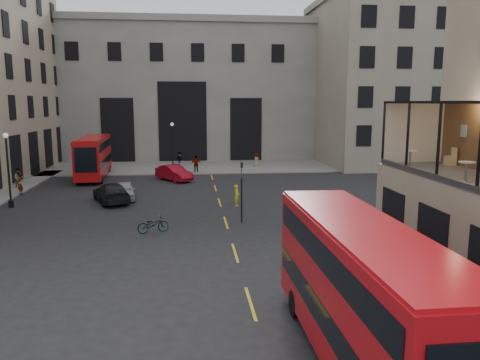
{
  "coord_description": "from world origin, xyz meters",
  "views": [
    {
      "loc": [
        -4.16,
        -16.38,
        7.44
      ],
      "look_at": [
        -1.3,
        10.19,
        3.0
      ],
      "focal_mm": 35.0,
      "sensor_mm": 36.0,
      "label": 1
    }
  ],
  "objects": [
    {
      "name": "ground",
      "position": [
        0.0,
        0.0,
        0.0
      ],
      "size": [
        140.0,
        140.0,
        0.0
      ],
      "primitive_type": "plane",
      "color": "black",
      "rests_on": "ground"
    },
    {
      "name": "host_frontage",
      "position": [
        6.5,
        0.0,
        2.25
      ],
      "size": [
        3.0,
        11.0,
        4.5
      ],
      "primitive_type": "cube",
      "color": "tan",
      "rests_on": "ground"
    },
    {
      "name": "cafe_floor",
      "position": [
        6.5,
        0.0,
        4.55
      ],
      "size": [
        3.0,
        10.0,
        0.1
      ],
      "primitive_type": "cube",
      "color": "slate",
      "rests_on": "host_frontage"
    },
    {
      "name": "gateway",
      "position": [
        -5.0,
        47.99,
        9.39
      ],
      "size": [
        35.0,
        10.6,
        18.0
      ],
      "color": "#98978E",
      "rests_on": "ground"
    },
    {
      "name": "building_right",
      "position": [
        20.0,
        39.97,
        10.39
      ],
      "size": [
        16.6,
        18.6,
        20.0
      ],
      "color": "gray",
      "rests_on": "ground"
    },
    {
      "name": "pavement_far",
      "position": [
        -6.0,
        38.0,
        0.06
      ],
      "size": [
        40.0,
        12.0,
        0.12
      ],
      "primitive_type": "cube",
      "color": "slate",
      "rests_on": "ground"
    },
    {
      "name": "traffic_light_near",
      "position": [
        -1.0,
        12.0,
        2.42
      ],
      "size": [
        0.16,
        0.2,
        3.8
      ],
      "color": "black",
      "rests_on": "ground"
    },
    {
      "name": "traffic_light_far",
      "position": [
        -15.0,
        28.0,
        2.42
      ],
      "size": [
        0.16,
        0.2,
        3.8
      ],
      "color": "black",
      "rests_on": "ground"
    },
    {
      "name": "street_lamp_a",
      "position": [
        -17.0,
        18.0,
        2.39
      ],
      "size": [
        0.36,
        0.36,
        5.33
      ],
      "color": "black",
      "rests_on": "ground"
    },
    {
      "name": "street_lamp_b",
      "position": [
        -6.0,
        34.0,
        2.39
      ],
      "size": [
        0.36,
        0.36,
        5.33
      ],
      "color": "black",
      "rests_on": "ground"
    },
    {
      "name": "bus_near",
      "position": [
        0.5,
        -4.56,
        2.34
      ],
      "size": [
        2.46,
        10.43,
        4.16
      ],
      "color": "red",
      "rests_on": "ground"
    },
    {
      "name": "bus_far",
      "position": [
        -13.66,
        31.02,
        2.3
      ],
      "size": [
        2.96,
        10.37,
        4.09
      ],
      "color": "#B10C0D",
      "rests_on": "ground"
    },
    {
      "name": "car_a",
      "position": [
        -9.28,
        20.03,
        0.67
      ],
      "size": [
        2.06,
        4.1,
        1.34
      ],
      "primitive_type": "imported",
      "rotation": [
        0.0,
        0.0,
        0.13
      ],
      "color": "#A7ABAF",
      "rests_on": "ground"
    },
    {
      "name": "car_b",
      "position": [
        -5.72,
        28.48,
        0.75
      ],
      "size": [
        3.88,
        4.61,
        1.49
      ],
      "primitive_type": "imported",
      "rotation": [
        0.0,
        0.0,
        0.61
      ],
      "color": "maroon",
      "rests_on": "ground"
    },
    {
      "name": "car_c",
      "position": [
        -10.11,
        18.98,
        0.73
      ],
      "size": [
        3.71,
        5.43,
        1.46
      ],
      "primitive_type": "imported",
      "rotation": [
        0.0,
        0.0,
        3.51
      ],
      "color": "black",
      "rests_on": "ground"
    },
    {
      "name": "bicycle",
      "position": [
        -6.36,
        10.26,
        0.47
      ],
      "size": [
        1.9,
        1.15,
        0.94
      ],
      "primitive_type": "imported",
      "rotation": [
        0.0,
        0.0,
        1.89
      ],
      "color": "gray",
      "rests_on": "ground"
    },
    {
      "name": "cyclist",
      "position": [
        -0.85,
        16.66,
        0.78
      ],
      "size": [
        0.49,
        0.64,
        1.56
      ],
      "primitive_type": "imported",
      "rotation": [
        0.0,
        0.0,
        1.36
      ],
      "color": "#CDE317",
      "rests_on": "ground"
    },
    {
      "name": "pedestrian_a",
      "position": [
        -19.0,
        25.61,
        0.9
      ],
      "size": [
        1.07,
        0.96,
        1.81
      ],
      "primitive_type": "imported",
      "rotation": [
        0.0,
        0.0,
        0.37
      ],
      "color": "gray",
      "rests_on": "ground"
    },
    {
      "name": "pedestrian_b",
      "position": [
        -5.39,
        39.51,
        0.8
      ],
      "size": [
        1.1,
        1.19,
        1.6
      ],
      "primitive_type": "imported",
      "rotation": [
        0.0,
        0.0,
        0.93
      ],
      "color": "gray",
      "rests_on": "ground"
    },
    {
      "name": "pedestrian_c",
      "position": [
        -3.52,
        33.11,
        0.95
      ],
      "size": [
        1.11,
        0.47,
        1.89
      ],
      "primitive_type": "imported",
      "rotation": [
        0.0,
        0.0,
        3.15
      ],
      "color": "gray",
      "rests_on": "ground"
    },
    {
      "name": "pedestrian_d",
      "position": [
        3.55,
        37.27,
        0.8
      ],
      "size": [
        0.81,
        0.93,
        1.61
      ],
      "primitive_type": "imported",
      "rotation": [
        0.0,
        0.0,
        2.05
      ],
      "color": "gray",
      "rests_on": "ground"
    },
    {
      "name": "pedestrian_e",
      "position": [
        -17.97,
        22.72,
        0.87
      ],
      "size": [
        0.48,
        0.67,
        1.73
      ],
      "primitive_type": "imported",
      "rotation": [
        0.0,
        0.0,
        4.61
      ],
      "color": "gray",
      "rests_on": "ground"
    },
    {
      "name": "cafe_table_mid",
      "position": [
        5.8,
        -0.59,
        5.08
      ],
      "size": [
        0.59,
        0.59,
        0.73
      ],
      "color": "silver",
      "rests_on": "cafe_floor"
    },
    {
      "name": "cafe_table_far",
      "position": [
        5.59,
        3.39,
        5.09
      ],
      "size": [
        0.59,
        0.59,
        0.74
      ],
      "color": "beige",
      "rests_on": "cafe_floor"
    },
    {
      "name": "cafe_chair_d",
      "position": [
        7.66,
        3.66,
        4.85
      ],
      "size": [
        0.43,
        0.43,
        0.81
      ],
      "color": "tan",
      "rests_on": "cafe_floor"
    }
  ]
}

